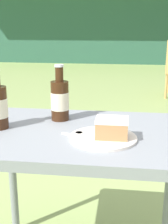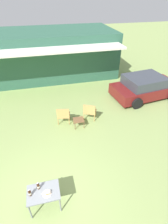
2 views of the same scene
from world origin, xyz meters
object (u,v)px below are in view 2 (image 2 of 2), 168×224
at_px(cola_bottle_far, 30,193).
at_px(cake_on_plate, 47,193).
at_px(wicker_chair_plain, 90,111).
at_px(parked_car, 145,87).
at_px(patio_table, 44,193).
at_px(cola_bottle_near, 38,186).
at_px(garden_side_table, 79,120).
at_px(wicker_chair_cushioned, 63,114).

bearing_deg(cola_bottle_far, cake_on_plate, -9.04).
bearing_deg(wicker_chair_plain, parked_car, -132.66).
xyz_separation_m(cake_on_plate, cola_bottle_far, (-0.45, 0.07, 0.07)).
bearing_deg(patio_table, cola_bottle_near, 128.89).
bearing_deg(cola_bottle_near, parked_car, 39.11).
xyz_separation_m(parked_car, patio_table, (-5.97, -5.08, 0.01)).
xyz_separation_m(parked_car, cola_bottle_far, (-6.30, -5.09, 0.18)).
height_order(garden_side_table, cola_bottle_far, cola_bottle_far).
xyz_separation_m(wicker_chair_plain, cola_bottle_near, (-2.42, -3.56, 0.30)).
xyz_separation_m(wicker_chair_cushioned, patio_table, (-1.07, -3.71, 0.14)).
bearing_deg(wicker_chair_plain, cola_bottle_far, 81.02).
xyz_separation_m(cake_on_plate, cola_bottle_near, (-0.22, 0.22, 0.07)).
height_order(cake_on_plate, cola_bottle_near, cola_bottle_near).
height_order(parked_car, garden_side_table, parked_car).
bearing_deg(wicker_chair_cushioned, patio_table, 85.82).
xyz_separation_m(wicker_chair_cushioned, wicker_chair_plain, (1.24, -0.01, 0.01)).
bearing_deg(patio_table, parked_car, 40.41).
relative_size(patio_table, cola_bottle_near, 3.62).
bearing_deg(cake_on_plate, garden_side_table, 64.97).
relative_size(cola_bottle_near, cola_bottle_far, 1.00).
distance_m(wicker_chair_cushioned, cola_bottle_far, 3.98).
relative_size(wicker_chair_plain, patio_table, 0.99).
relative_size(wicker_chair_plain, cola_bottle_far, 3.58).
bearing_deg(garden_side_table, cola_bottle_far, -121.46).
bearing_deg(cola_bottle_near, cake_on_plate, -44.16).
distance_m(wicker_chair_cushioned, cola_bottle_near, 3.77).
relative_size(wicker_chair_cushioned, patio_table, 0.99).
height_order(wicker_chair_plain, patio_table, wicker_chair_plain).
xyz_separation_m(parked_car, cola_bottle_near, (-6.08, -4.94, 0.18)).
distance_m(parked_car, cake_on_plate, 7.80).
height_order(parked_car, wicker_chair_plain, parked_car).
xyz_separation_m(parked_car, cake_on_plate, (-5.86, -5.16, 0.11)).
xyz_separation_m(wicker_chair_cushioned, cake_on_plate, (-0.96, -3.79, 0.24)).
xyz_separation_m(garden_side_table, cola_bottle_near, (-1.80, -3.16, 0.46)).
bearing_deg(patio_table, wicker_chair_plain, 57.96).
xyz_separation_m(wicker_chair_cushioned, cola_bottle_far, (-1.40, -3.72, 0.31)).
bearing_deg(garden_side_table, cola_bottle_near, -119.66).
relative_size(wicker_chair_cushioned, cola_bottle_near, 3.58).
height_order(wicker_chair_plain, cola_bottle_far, cola_bottle_far).
height_order(parked_car, cola_bottle_far, parked_car).
distance_m(parked_car, wicker_chair_plain, 3.91).
distance_m(patio_table, cola_bottle_near, 0.25).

